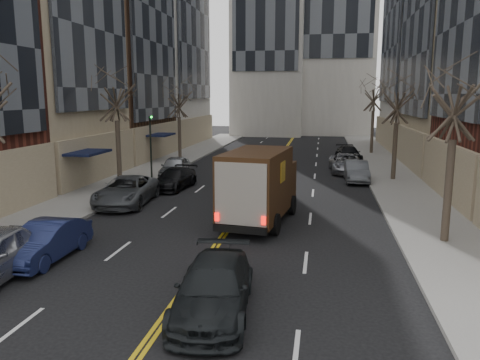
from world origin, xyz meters
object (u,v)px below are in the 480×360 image
object	(u,v)px
ups_truck	(259,186)
pedestrian	(224,182)
taxi	(253,175)
observer_sedan	(214,288)

from	to	relation	value
ups_truck	pedestrian	xyz separation A→B (m)	(-2.69, 4.96, -0.76)
ups_truck	taxi	bearing A→B (deg)	107.29
ups_truck	pedestrian	bearing A→B (deg)	125.60
taxi	pedestrian	size ratio (longest dim) A/B	2.92
ups_truck	observer_sedan	bearing A→B (deg)	-82.91
ups_truck	taxi	distance (m)	8.53
taxi	ups_truck	bearing A→B (deg)	-75.78
ups_truck	observer_sedan	distance (m)	9.17
pedestrian	ups_truck	bearing A→B (deg)	-161.79
observer_sedan	taxi	xyz separation A→B (m)	(-1.50, 17.46, 0.08)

